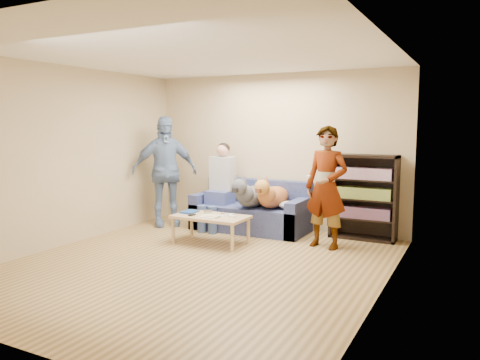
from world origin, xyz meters
The scene contains 27 objects.
ground centered at (0.00, 0.00, 0.00)m, with size 5.00×5.00×0.00m, color olive.
ceiling centered at (0.00, 0.00, 2.60)m, with size 5.00×5.00×0.00m, color white.
wall_back centered at (0.00, 2.50, 1.30)m, with size 4.50×4.50×0.00m, color tan.
wall_front centered at (0.00, -2.50, 1.30)m, with size 4.50×4.50×0.00m, color tan.
wall_left centered at (-2.25, 0.00, 1.30)m, with size 5.00×5.00×0.00m, color tan.
wall_right centered at (2.25, 0.00, 1.30)m, with size 5.00×5.00×0.00m, color tan.
blanket centered at (0.47, 1.99, 0.49)m, with size 0.37×0.31×0.13m, color #A3A2A7.
person_standing_right centered at (1.19, 1.57, 0.87)m, with size 0.64×0.42×1.74m, color gray.
person_standing_left centered at (-1.73, 1.71, 0.95)m, with size 1.11×0.46×1.90m, color #7799BE.
held_controller centered at (0.99, 1.37, 1.03)m, with size 0.04×0.12×0.03m, color white.
notebook_blue centered at (-0.79, 1.06, 0.43)m, with size 0.20×0.26×0.03m, color navy.
papers centered at (-0.34, 0.91, 0.43)m, with size 0.26×0.20×0.01m, color white.
magazine centered at (-0.31, 0.93, 0.44)m, with size 0.22×0.17×0.01m, color #BFB698.
camera_silver centered at (-0.51, 1.13, 0.45)m, with size 0.11×0.06×0.05m, color silver.
controller_a centered at (-0.11, 1.11, 0.43)m, with size 0.04×0.13×0.03m, color white.
controller_b centered at (-0.03, 1.03, 0.43)m, with size 0.09×0.06×0.03m, color white.
headphone_cup_a centered at (-0.19, 0.99, 0.43)m, with size 0.07×0.07×0.02m, color white.
headphone_cup_b centered at (-0.19, 1.07, 0.43)m, with size 0.07×0.07×0.02m, color white.
pen_orange centered at (-0.41, 0.85, 0.42)m, with size 0.01×0.01×0.14m, color orange.
pen_black centered at (-0.27, 1.19, 0.42)m, with size 0.01×0.01×0.14m, color black.
wallet centered at (-0.64, 0.89, 0.43)m, with size 0.07×0.12×0.01m, color black.
sofa centered at (-0.25, 2.10, 0.28)m, with size 1.90×0.85×0.82m.
person_seated centered at (-0.78, 1.97, 0.77)m, with size 0.40×0.73×1.47m.
dog_gray centered at (-0.14, 1.85, 0.63)m, with size 0.39×1.24×0.57m.
dog_tan centered at (0.18, 1.95, 0.63)m, with size 0.39×1.15×0.57m.
coffee_table centered at (-0.39, 1.01, 0.37)m, with size 1.10×0.60×0.42m.
bookshelf centered at (1.55, 2.33, 0.68)m, with size 1.00×0.34×1.30m.
Camera 1 is at (3.11, -4.82, 1.78)m, focal length 35.00 mm.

